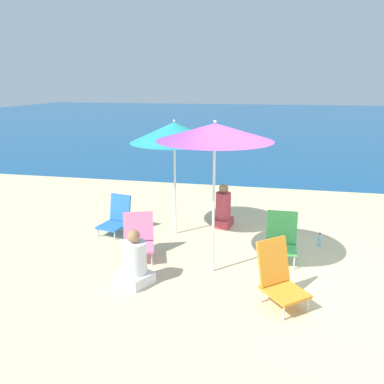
# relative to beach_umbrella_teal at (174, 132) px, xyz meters

# --- Properties ---
(ground_plane) EXTENTS (60.00, 60.00, 0.00)m
(ground_plane) POSITION_rel_beach_umbrella_teal_xyz_m (1.86, -1.29, -1.85)
(ground_plane) COLOR beige
(sea_water) EXTENTS (60.00, 40.00, 0.01)m
(sea_water) POSITION_rel_beach_umbrella_teal_xyz_m (1.86, 23.49, -1.84)
(sea_water) COLOR navy
(sea_water) RESTS_ON ground
(beach_umbrella_teal) EXTENTS (1.53, 1.53, 2.06)m
(beach_umbrella_teal) POSITION_rel_beach_umbrella_teal_xyz_m (0.00, 0.00, 0.00)
(beach_umbrella_teal) COLOR white
(beach_umbrella_teal) RESTS_ON ground
(beach_umbrella_purple) EXTENTS (1.57, 1.57, 2.19)m
(beach_umbrella_purple) POSITION_rel_beach_umbrella_teal_xyz_m (0.87, -1.28, 0.18)
(beach_umbrella_purple) COLOR white
(beach_umbrella_purple) RESTS_ON ground
(beach_chair_pink) EXTENTS (0.63, 0.71, 0.69)m
(beach_chair_pink) POSITION_rel_beach_umbrella_teal_xyz_m (-0.34, -1.04, -1.51)
(beach_chair_pink) COLOR silver
(beach_chair_pink) RESTS_ON ground
(beach_chair_blue) EXTENTS (0.54, 0.64, 0.68)m
(beach_chair_blue) POSITION_rel_beach_umbrella_teal_xyz_m (-1.08, -0.13, -1.55)
(beach_chair_blue) COLOR silver
(beach_chair_blue) RESTS_ON ground
(beach_chair_green) EXTENTS (0.46, 0.51, 0.76)m
(beach_chair_green) POSITION_rel_beach_umbrella_teal_xyz_m (1.85, -0.71, -1.47)
(beach_chair_green) COLOR silver
(beach_chair_green) RESTS_ON ground
(beach_chair_orange) EXTENTS (0.71, 0.73, 0.79)m
(beach_chair_orange) POSITION_rel_beach_umbrella_teal_xyz_m (1.79, -1.92, -1.48)
(beach_chair_orange) COLOR silver
(beach_chair_orange) RESTS_ON ground
(person_seated_near) EXTENTS (0.40, 0.44, 0.85)m
(person_seated_near) POSITION_rel_beach_umbrella_teal_xyz_m (0.80, 0.53, -1.50)
(person_seated_near) COLOR #BF3F4C
(person_seated_near) RESTS_ON ground
(person_seated_far) EXTENTS (0.56, 0.54, 0.78)m
(person_seated_far) POSITION_rel_beach_umbrella_teal_xyz_m (-0.12, -1.83, -1.54)
(person_seated_far) COLOR silver
(person_seated_far) RESTS_ON ground
(water_bottle) EXTENTS (0.06, 0.06, 0.25)m
(water_bottle) POSITION_rel_beach_umbrella_teal_xyz_m (2.51, -0.08, -1.75)
(water_bottle) COLOR #8CCCEA
(water_bottle) RESTS_ON ground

